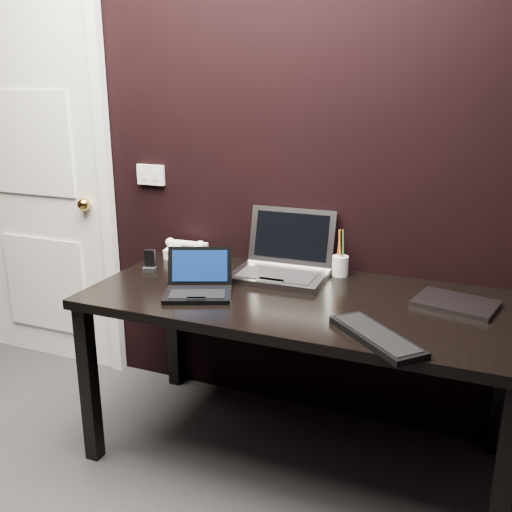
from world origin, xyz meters
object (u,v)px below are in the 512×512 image
at_px(closed_laptop, 456,304).
at_px(silver_laptop, 282,264).
at_px(ext_keyboard, 376,336).
at_px(desk, 299,314).
at_px(netbook, 198,286).
at_px(desk_phone, 186,250).
at_px(pen_cup, 340,265).
at_px(mobile_phone, 150,263).
at_px(door, 37,181).

bearing_deg(closed_laptop, silver_laptop, 173.21).
relative_size(ext_keyboard, closed_laptop, 1.11).
xyz_separation_m(desk, ext_keyboard, (0.37, -0.29, 0.09)).
height_order(netbook, desk_phone, netbook).
bearing_deg(closed_laptop, netbook, -165.06).
height_order(ext_keyboard, closed_laptop, ext_keyboard).
relative_size(silver_laptop, desk_phone, 1.93).
distance_m(desk, ext_keyboard, 0.48).
xyz_separation_m(netbook, desk_phone, (-0.30, 0.43, 0.00)).
xyz_separation_m(desk_phone, pen_cup, (0.77, 0.02, 0.01)).
height_order(netbook, closed_laptop, netbook).
bearing_deg(pen_cup, mobile_phone, -161.95).
xyz_separation_m(ext_keyboard, desk_phone, (-1.04, 0.58, 0.03)).
height_order(door, mobile_phone, door).
bearing_deg(door, desk_phone, -4.92).
bearing_deg(desk, desk_phone, 156.74).
distance_m(ext_keyboard, pen_cup, 0.67).
xyz_separation_m(door, pen_cup, (1.74, -0.06, -0.26)).
bearing_deg(ext_keyboard, silver_laptop, 135.61).
xyz_separation_m(closed_laptop, pen_cup, (-0.50, 0.19, 0.04)).
relative_size(ext_keyboard, desk_phone, 1.75).
bearing_deg(netbook, silver_laptop, 55.96).
height_order(desk, closed_laptop, closed_laptop).
xyz_separation_m(netbook, pen_cup, (0.47, 0.45, 0.01)).
bearing_deg(silver_laptop, ext_keyboard, -44.39).
bearing_deg(door, ext_keyboard, -18.34).
bearing_deg(silver_laptop, closed_laptop, -6.79).
bearing_deg(door, silver_laptop, -6.23).
xyz_separation_m(desk, mobile_phone, (-0.73, 0.05, 0.11)).
bearing_deg(pen_cup, netbook, -136.43).
relative_size(netbook, closed_laptop, 1.01).
bearing_deg(desk_phone, mobile_phone, -101.50).
xyz_separation_m(mobile_phone, pen_cup, (0.82, 0.27, 0.01)).
distance_m(silver_laptop, closed_laptop, 0.74).
height_order(door, netbook, door).
bearing_deg(mobile_phone, netbook, -27.75).
height_order(desk, netbook, netbook).
height_order(netbook, ext_keyboard, netbook).
bearing_deg(silver_laptop, netbook, -124.04).
relative_size(door, desk_phone, 10.12).
bearing_deg(silver_laptop, desk, -54.79).
distance_m(door, mobile_phone, 1.01).
distance_m(door, ext_keyboard, 2.14).
xyz_separation_m(desk, netbook, (-0.38, -0.14, 0.11)).
bearing_deg(silver_laptop, desk_phone, 171.38).
relative_size(netbook, silver_laptop, 0.82).
height_order(door, desk_phone, door).
relative_size(silver_laptop, closed_laptop, 1.23).
height_order(desk, ext_keyboard, ext_keyboard).
relative_size(door, pen_cup, 10.19).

